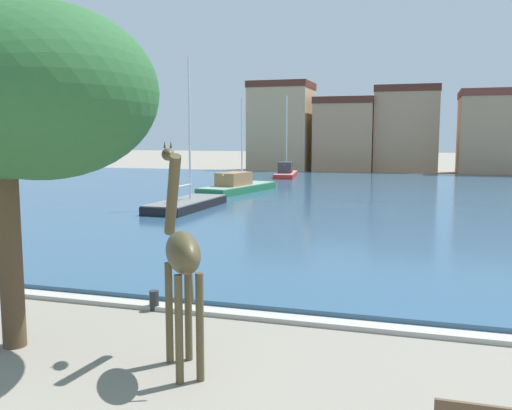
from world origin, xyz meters
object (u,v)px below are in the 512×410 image
Objects in this scene: giraffe_statue at (182,255)px; sailboat_red at (286,173)px; sailboat_green at (242,187)px; sailboat_black at (192,204)px; mooring_bollard at (154,300)px.

sailboat_red is at bearing 101.36° from giraffe_statue.
sailboat_red is (-0.44, 15.84, 0.01)m from sailboat_green.
giraffe_statue is at bearing -78.64° from sailboat_red.
giraffe_statue is 0.48× the size of sailboat_black.
giraffe_statue is 0.51× the size of sailboat_red.
sailboat_red reaches higher than mooring_bollard.
sailboat_red is at bearing 99.35° from mooring_bollard.
sailboat_black is at bearing -88.98° from sailboat_green.
giraffe_statue is 31.45m from sailboat_green.
giraffe_statue is 46.94m from sailboat_red.
sailboat_green is at bearing 91.02° from sailboat_black.
sailboat_green is 27.90m from mooring_bollard.
sailboat_red reaches higher than sailboat_green.
sailboat_black is 0.95× the size of sailboat_green.
mooring_bollard is at bearing -69.59° from sailboat_black.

